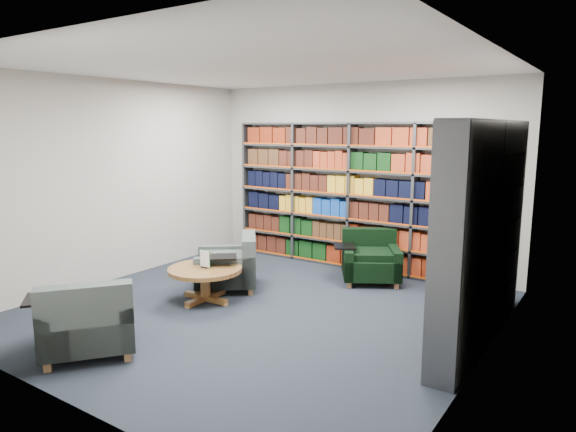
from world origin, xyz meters
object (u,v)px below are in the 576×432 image
Objects in this scene: chair_teal_front at (88,324)px; coffee_table at (205,274)px; chair_green_right at (370,260)px; chair_teal_left at (232,267)px.

chair_teal_front is 1.75m from coffee_table.
chair_teal_left is at bearing -135.21° from chair_green_right.
chair_teal_front is at bearing -86.05° from coffee_table.
chair_teal_left is 0.95× the size of chair_teal_front.
chair_green_right is 2.37m from coffee_table.
chair_teal_left reaches higher than coffee_table.
chair_teal_left is 1.22× the size of coffee_table.
chair_green_right is 0.90× the size of chair_teal_front.
chair_teal_front is 1.28× the size of coffee_table.
coffee_table is at bearing -123.59° from chair_green_right.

